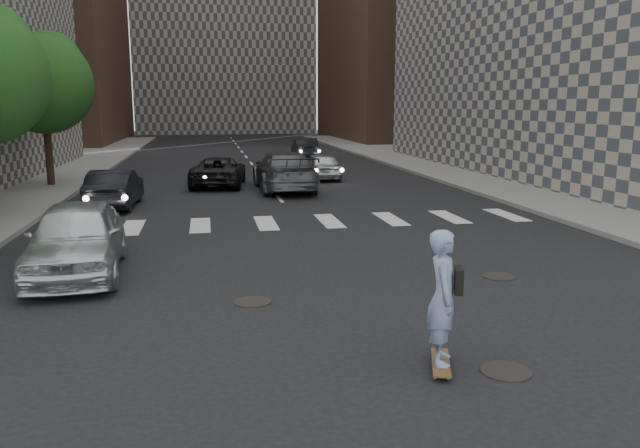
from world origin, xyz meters
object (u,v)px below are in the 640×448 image
at_px(traffic_car_c, 219,171).
at_px(skateboarder, 444,297).
at_px(tree_c, 45,80).
at_px(traffic_car_e, 305,148).
at_px(traffic_car_a, 115,188).
at_px(traffic_car_b, 284,171).
at_px(traffic_car_d, 320,166).
at_px(silver_sedan, 76,238).

bearing_deg(traffic_car_c, skateboarder, 104.48).
xyz_separation_m(tree_c, traffic_car_e, (13.30, 12.86, -3.95)).
distance_m(traffic_car_a, traffic_car_b, 7.32).
relative_size(traffic_car_b, traffic_car_d, 1.50).
height_order(tree_c, traffic_car_c, tree_c).
bearing_deg(silver_sedan, traffic_car_b, 60.39).
distance_m(skateboarder, traffic_car_c, 20.75).
bearing_deg(traffic_car_b, traffic_car_c, -36.81).
relative_size(skateboarder, silver_sedan, 0.43).
bearing_deg(traffic_car_b, traffic_car_d, -121.93).
xyz_separation_m(silver_sedan, traffic_car_c, (3.33, 14.48, -0.13)).
xyz_separation_m(tree_c, silver_sedan, (3.90, -15.28, -3.86)).
height_order(tree_c, silver_sedan, tree_c).
height_order(skateboarder, traffic_car_b, skateboarder).
xyz_separation_m(silver_sedan, traffic_car_a, (-0.43, 9.14, -0.11)).
height_order(skateboarder, traffic_car_c, skateboarder).
xyz_separation_m(traffic_car_d, traffic_car_e, (1.09, 11.86, 0.04)).
bearing_deg(traffic_car_c, traffic_car_d, -152.81).
distance_m(tree_c, traffic_car_d, 12.89).
relative_size(skateboarder, traffic_car_b, 0.35).
bearing_deg(traffic_car_d, tree_c, 1.80).
bearing_deg(traffic_car_b, traffic_car_a, 26.47).
bearing_deg(traffic_car_a, tree_c, -58.09).
xyz_separation_m(skateboarder, silver_sedan, (-5.92, 6.10, -0.25)).
bearing_deg(traffic_car_e, silver_sedan, 73.63).
bearing_deg(traffic_car_a, traffic_car_d, -138.30).
bearing_deg(traffic_car_a, traffic_car_c, -122.69).
xyz_separation_m(traffic_car_a, traffic_car_b, (6.49, 3.37, 0.15)).
distance_m(tree_c, traffic_car_b, 11.01).
bearing_deg(skateboarder, traffic_car_d, 102.55).
bearing_deg(traffic_car_b, silver_sedan, 63.17).
xyz_separation_m(silver_sedan, traffic_car_b, (6.06, 12.52, 0.04)).
height_order(tree_c, traffic_car_b, tree_c).
bearing_deg(traffic_car_d, traffic_car_c, 16.96).
height_order(silver_sedan, traffic_car_c, silver_sedan).
bearing_deg(traffic_car_e, skateboarder, 86.30).
bearing_deg(traffic_car_e, traffic_car_a, 64.74).
bearing_deg(tree_c, traffic_car_b, -15.51).
xyz_separation_m(tree_c, traffic_car_a, (3.46, -6.14, -3.97)).
distance_m(silver_sedan, traffic_car_a, 9.15).
relative_size(silver_sedan, traffic_car_c, 0.98).
xyz_separation_m(skateboarder, traffic_car_a, (-6.35, 15.24, -0.35)).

